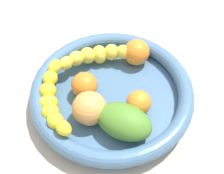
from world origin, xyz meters
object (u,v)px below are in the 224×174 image
object	(u,v)px
banana_draped_left	(52,100)
peach_blush	(89,108)
orange_front	(136,52)
orange_mid_left	(139,103)
banana_draped_right	(100,55)
mango_green	(124,122)
orange_mid_right	(84,85)
fruit_bowl	(112,93)

from	to	relation	value
banana_draped_left	peach_blush	size ratio (longest dim) A/B	2.87
orange_front	orange_mid_left	world-z (taller)	orange_front
banana_draped_left	banana_draped_right	xyz separation A→B (cm)	(-11.96, 11.01, -0.25)
orange_mid_left	mango_green	bearing A→B (deg)	-39.29
banana_draped_right	mango_green	world-z (taller)	mango_green
orange_mid_left	mango_green	distance (cm)	5.89
banana_draped_right	mango_green	xyz separation A→B (cm)	(18.72, 3.16, 0.24)
orange_mid_left	orange_mid_right	distance (cm)	12.34
mango_green	peach_blush	distance (cm)	7.50
mango_green	peach_blush	size ratio (longest dim) A/B	1.62
banana_draped_right	peach_blush	world-z (taller)	peach_blush
banana_draped_left	mango_green	size ratio (longest dim) A/B	1.78
banana_draped_right	orange_mid_left	bearing A→B (deg)	25.83
banana_draped_right	orange_mid_left	distance (cm)	15.76
fruit_bowl	orange_mid_right	size ratio (longest dim) A/B	6.18
orange_mid_left	orange_mid_right	xyz separation A→B (cm)	(-5.67, -10.95, 0.24)
orange_mid_right	orange_front	bearing A→B (deg)	123.44
banana_draped_left	peach_blush	distance (cm)	8.24
banana_draped_left	orange_front	size ratio (longest dim) A/B	3.28
orange_mid_right	banana_draped_right	bearing A→B (deg)	154.38
orange_mid_left	peach_blush	xyz separation A→B (cm)	(0.85, -10.24, 0.89)
orange_front	orange_mid_left	xyz separation A→B (cm)	(14.05, -1.74, -0.45)
banana_draped_left	orange_mid_left	bearing A→B (deg)	82.89
orange_front	peach_blush	bearing A→B (deg)	-38.80
banana_draped_right	mango_green	bearing A→B (deg)	9.57
orange_front	orange_mid_right	world-z (taller)	orange_front
orange_front	banana_draped_right	bearing A→B (deg)	-90.90
banana_draped_left	orange_mid_left	size ratio (longest dim) A/B	3.84
orange_front	peach_blush	world-z (taller)	peach_blush
banana_draped_right	orange_front	size ratio (longest dim) A/B	3.34
orange_mid_right	peach_blush	xyz separation A→B (cm)	(6.52, 0.71, 0.65)
fruit_bowl	banana_draped_left	distance (cm)	13.18
peach_blush	orange_mid_right	bearing A→B (deg)	-173.78
fruit_bowl	banana_draped_left	xyz separation A→B (cm)	(2.21, -12.78, 2.37)
orange_mid_left	banana_draped_left	bearing A→B (deg)	-97.11
fruit_bowl	orange_mid_right	xyz separation A→B (cm)	(-1.23, -5.86, 2.01)
fruit_bowl	peach_blush	bearing A→B (deg)	-44.18
banana_draped_right	orange_mid_right	distance (cm)	9.45
peach_blush	mango_green	bearing A→B (deg)	60.58
orange_mid_left	orange_mid_right	world-z (taller)	orange_mid_right
peach_blush	orange_front	bearing A→B (deg)	141.20
orange_front	peach_blush	xyz separation A→B (cm)	(14.90, -11.98, 0.44)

